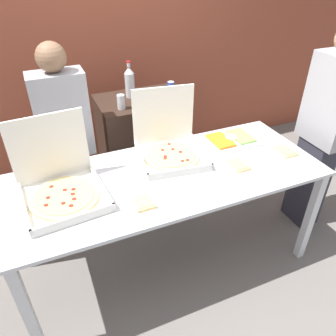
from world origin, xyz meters
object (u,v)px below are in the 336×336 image
(soda_can_colored, at_px, (171,88))
(veggie_tray, at_px, (231,140))
(person_guest_cap, at_px, (68,144))
(paper_plate_front_left, at_px, (237,165))
(pizza_box_near_left, at_px, (170,145))
(soda_can_silver, at_px, (121,102))
(person_guest_plaid, at_px, (323,132))
(soda_bottle, at_px, (130,82))
(paper_plate_front_right, at_px, (143,202))
(pizza_box_near_right, at_px, (61,185))
(paper_plate_front_center, at_px, (285,152))

(soda_can_colored, bearing_deg, veggie_tray, -74.11)
(person_guest_cap, bearing_deg, paper_plate_front_left, 142.43)
(pizza_box_near_left, distance_m, paper_plate_front_left, 0.52)
(soda_can_silver, xyz_separation_m, person_guest_plaid, (1.46, -0.83, -0.18))
(veggie_tray, relative_size, person_guest_cap, 0.25)
(paper_plate_front_left, bearing_deg, person_guest_cap, 142.43)
(soda_bottle, xyz_separation_m, person_guest_cap, (-0.64, -0.33, -0.32))
(soda_can_silver, bearing_deg, soda_can_colored, 13.95)
(pizza_box_near_left, height_order, person_guest_plaid, person_guest_plaid)
(paper_plate_front_left, height_order, paper_plate_front_right, same)
(soda_can_silver, xyz_separation_m, person_guest_cap, (-0.49, -0.10, -0.24))
(pizza_box_near_right, height_order, person_guest_cap, person_guest_cap)
(pizza_box_near_right, relative_size, paper_plate_front_left, 2.24)
(pizza_box_near_right, height_order, person_guest_plaid, person_guest_plaid)
(pizza_box_near_right, xyz_separation_m, soda_can_silver, (0.62, 0.76, 0.15))
(paper_plate_front_right, relative_size, soda_can_silver, 1.70)
(pizza_box_near_left, xyz_separation_m, soda_bottle, (-0.04, 0.81, 0.23))
(pizza_box_near_right, bearing_deg, paper_plate_front_left, -12.49)
(veggie_tray, bearing_deg, pizza_box_near_right, -173.09)
(paper_plate_front_right, xyz_separation_m, veggie_tray, (0.90, 0.44, 0.01))
(soda_can_colored, relative_size, person_guest_cap, 0.07)
(paper_plate_front_left, relative_size, soda_bottle, 0.75)
(soda_can_colored, bearing_deg, pizza_box_near_left, -114.15)
(paper_plate_front_left, bearing_deg, veggie_tray, 66.04)
(paper_plate_front_center, bearing_deg, pizza_box_near_right, 175.11)
(soda_bottle, height_order, soda_can_silver, soda_bottle)
(soda_can_silver, bearing_deg, paper_plate_front_left, -58.16)
(paper_plate_front_right, bearing_deg, soda_can_colored, 59.26)
(person_guest_cap, bearing_deg, paper_plate_front_right, 108.12)
(paper_plate_front_left, height_order, veggie_tray, veggie_tray)
(pizza_box_near_left, height_order, soda_bottle, soda_bottle)
(soda_can_silver, bearing_deg, paper_plate_front_right, -100.10)
(paper_plate_front_right, distance_m, veggie_tray, 1.00)
(paper_plate_front_left, relative_size, person_guest_plaid, 0.14)
(soda_bottle, bearing_deg, person_guest_cap, -152.89)
(soda_can_silver, height_order, person_guest_plaid, person_guest_plaid)
(pizza_box_near_right, xyz_separation_m, veggie_tray, (1.34, 0.16, -0.06))
(person_guest_cap, bearing_deg, person_guest_plaid, 159.72)
(paper_plate_front_right, xyz_separation_m, soda_bottle, (0.34, 1.27, 0.30))
(paper_plate_front_center, height_order, soda_can_silver, soda_can_silver)
(veggie_tray, bearing_deg, paper_plate_front_left, -113.96)
(paper_plate_front_left, distance_m, paper_plate_front_right, 0.77)
(paper_plate_front_left, bearing_deg, soda_can_colored, 93.53)
(paper_plate_front_right, relative_size, person_guest_plaid, 0.12)
(veggie_tray, relative_size, person_guest_plaid, 0.24)
(person_guest_cap, relative_size, person_guest_plaid, 0.94)
(paper_plate_front_right, bearing_deg, pizza_box_near_right, 147.79)
(paper_plate_front_center, relative_size, paper_plate_front_right, 1.21)
(soda_bottle, bearing_deg, soda_can_silver, -123.86)
(soda_can_silver, height_order, person_guest_cap, person_guest_cap)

